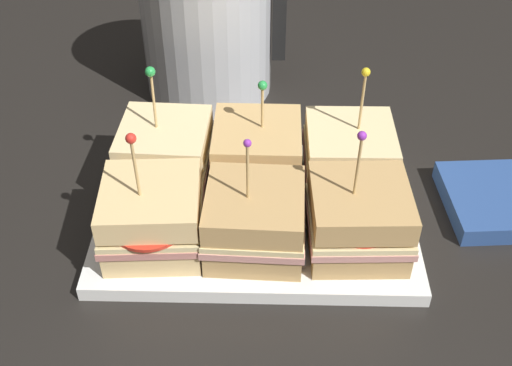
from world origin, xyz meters
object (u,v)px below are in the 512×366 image
sandwich_back_right (349,156)px  sandwich_back_left (166,154)px  sandwich_front_left (153,217)px  kettle_steel (207,20)px  sandwich_back_center (258,155)px  serving_platter (256,215)px  napkin_stack (499,200)px  sandwich_front_center (255,220)px  sandwich_front_right (358,219)px

sandwich_back_right → sandwich_back_left: bearing=-178.8°
sandwich_front_left → kettle_steel: size_ratio=0.64×
sandwich_back_center → serving_platter: bearing=-90.9°
sandwich_back_left → sandwich_front_left: bearing=-89.9°
sandwich_back_center → napkin_stack: size_ratio=1.03×
sandwich_front_left → sandwich_front_center: (0.11, -0.00, -0.00)m
sandwich_back_left → napkin_stack: size_ratio=1.15×
kettle_steel → sandwich_back_right: bearing=-51.9°
sandwich_front_right → sandwich_back_right: size_ratio=1.01×
serving_platter → sandwich_back_right: sandwich_back_right is taller
sandwich_front_center → sandwich_back_center: 0.12m
napkin_stack → sandwich_front_center: bearing=-163.4°
sandwich_front_right → kettle_steel: (-0.19, 0.36, 0.06)m
sandwich_back_center → sandwich_front_left: bearing=-134.6°
sandwich_front_left → kettle_steel: (0.03, 0.36, 0.06)m
sandwich_front_left → sandwich_back_center: size_ratio=1.11×
serving_platter → napkin_stack: bearing=5.7°
serving_platter → sandwich_front_left: size_ratio=2.36×
sandwich_back_left → sandwich_front_center: bearing=-45.1°
sandwich_front_center → sandwich_front_right: (0.11, 0.00, 0.00)m
sandwich_front_center → kettle_steel: kettle_steel is taller
sandwich_front_right → kettle_steel: bearing=118.1°
sandwich_front_right → napkin_stack: 0.21m
sandwich_front_left → sandwich_back_right: same height
sandwich_front_right → kettle_steel: size_ratio=0.64×
sandwich_back_left → napkin_stack: bearing=-3.4°
sandwich_front_center → sandwich_back_center: (0.00, 0.12, 0.00)m
sandwich_front_left → kettle_steel: bearing=84.8°
sandwich_back_center → sandwich_back_right: bearing=1.5°
sandwich_front_center → sandwich_back_center: bearing=90.0°
sandwich_front_center → sandwich_front_left: bearing=179.8°
sandwich_front_right → sandwich_back_left: bearing=153.9°
serving_platter → sandwich_front_center: size_ratio=2.47×
serving_platter → sandwich_front_left: (-0.11, -0.06, 0.05)m
sandwich_front_right → sandwich_back_left: same height
sandwich_front_right → napkin_stack: sandwich_front_right is taller
sandwich_back_center → kettle_steel: (-0.08, 0.25, 0.06)m
napkin_stack → sandwich_back_right: bearing=171.2°
sandwich_front_right → napkin_stack: (0.19, 0.09, -0.05)m
sandwich_back_left → sandwich_back_center: (0.11, 0.00, -0.00)m
sandwich_back_center → sandwich_front_right: bearing=-45.0°
sandwich_front_right → sandwich_front_left: bearing=-179.4°
sandwich_front_left → sandwich_front_right: (0.23, 0.00, -0.00)m
sandwich_front_center → sandwich_back_left: sandwich_back_left is taller
sandwich_back_right → sandwich_front_left: bearing=-152.4°
sandwich_back_center → kettle_steel: 0.27m
sandwich_back_left → sandwich_back_right: same height
sandwich_front_center → sandwich_back_left: size_ratio=0.95×
serving_platter → sandwich_front_right: 0.14m
sandwich_back_right → sandwich_front_right: bearing=-90.0°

